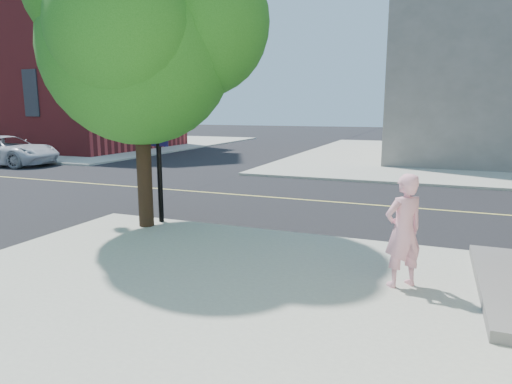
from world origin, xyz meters
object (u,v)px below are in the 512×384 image
at_px(street_tree, 142,26).
at_px(signal_pole, 85,78).
at_px(man_on_phone, 403,231).
at_px(car_a, 6,151).

height_order(street_tree, signal_pole, street_tree).
xyz_separation_m(man_on_phone, street_tree, (-6.32, 1.80, 3.98)).
relative_size(street_tree, signal_pole, 1.64).
bearing_deg(street_tree, car_a, 150.97).
bearing_deg(car_a, street_tree, -125.39).
bearing_deg(signal_pole, car_a, 136.28).
relative_size(man_on_phone, signal_pole, 0.42).
relative_size(signal_pole, car_a, 0.79).
xyz_separation_m(street_tree, car_a, (-15.54, 8.62, -4.26)).
bearing_deg(signal_pole, man_on_phone, -27.13).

